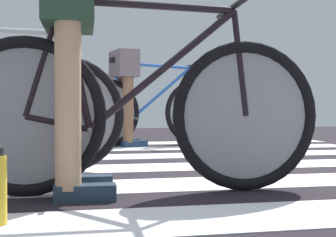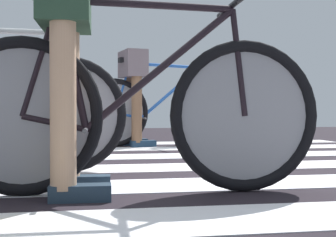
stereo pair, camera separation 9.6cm
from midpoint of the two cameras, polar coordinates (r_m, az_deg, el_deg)
ground at (r=3.11m, az=-2.90°, el=-6.28°), size 18.00×14.00×0.02m
crosswalk_markings at (r=3.19m, az=-3.04°, el=-5.90°), size 5.45×5.03×0.00m
bicycle_1_of_3 at (r=2.19m, az=-2.60°, el=1.01°), size 1.74×0.52×0.93m
cyclist_1_of_3 at (r=2.20m, az=-10.76°, el=8.40°), size 0.32×0.42×1.03m
bicycle_3_of_3 at (r=5.16m, az=-0.33°, el=1.02°), size 1.72×0.56×0.93m
cyclist_3_of_3 at (r=5.07m, az=-3.63°, el=4.06°), size 0.38×0.45×1.01m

